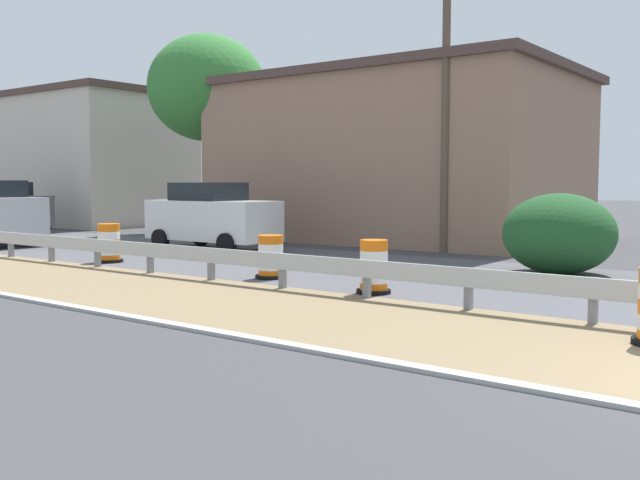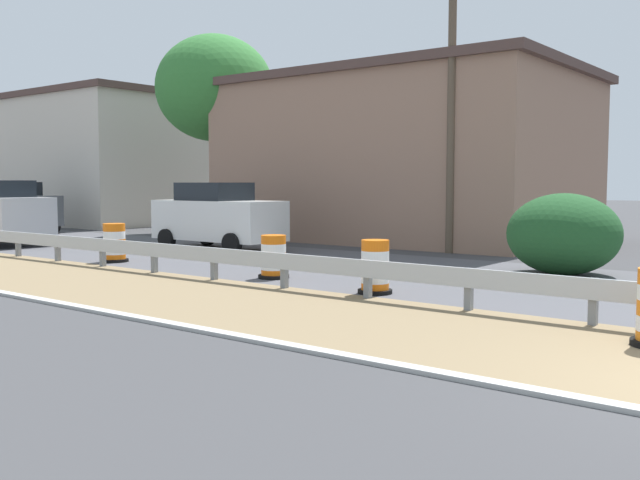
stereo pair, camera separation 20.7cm
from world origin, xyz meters
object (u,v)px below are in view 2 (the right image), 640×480
Objects in this scene: car_mid_far_lane at (218,216)px; utility_pole_near at (451,104)px; traffic_barrel_close at (375,269)px; traffic_barrel_far at (114,245)px; car_trailing_near_lane at (13,207)px; traffic_barrel_mid at (274,259)px.

car_mid_far_lane is 7.92m from utility_pole_near.
car_mid_far_lane reaches higher than traffic_barrel_close.
traffic_barrel_far is 10.41m from utility_pole_near.
car_trailing_near_lane is at bearing 78.12° from traffic_barrel_close.
traffic_barrel_mid is 18.57m from car_trailing_near_lane.
traffic_barrel_far is (-0.17, 5.50, 0.03)m from traffic_barrel_mid.
car_mid_far_lane reaches higher than traffic_barrel_mid.
traffic_barrel_far is at bearing 142.10° from utility_pole_near.
traffic_barrel_close and traffic_barrel_far have the same top height.
traffic_barrel_close reaches higher than traffic_barrel_mid.
car_mid_far_lane is at bearing 5.02° from traffic_barrel_far.
utility_pole_near is at bearing 29.14° from car_mid_far_lane.
car_trailing_near_lane is 19.16m from utility_pole_near.
traffic_barrel_far is 0.23× the size of car_trailing_near_lane.
utility_pole_near is at bearing -37.90° from traffic_barrel_far.
traffic_barrel_close is at bearing -162.08° from utility_pole_near.
car_trailing_near_lane reaches higher than car_mid_far_lane.
utility_pole_near is at bearing 17.92° from traffic_barrel_close.
traffic_barrel_far is 0.12× the size of utility_pole_near.
car_mid_far_lane is (3.98, 5.86, 0.63)m from traffic_barrel_mid.
car_trailing_near_lane is (3.99, 18.13, 0.64)m from traffic_barrel_mid.
car_trailing_near_lane is at bearing 100.52° from utility_pole_near.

